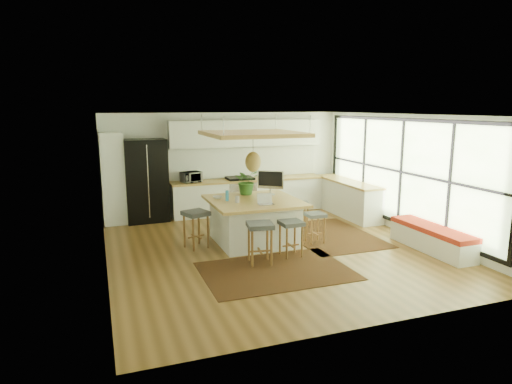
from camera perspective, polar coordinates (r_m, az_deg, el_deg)
name	(u,v)px	position (r m, az deg, el deg)	size (l,w,h in m)	color
floor	(273,248)	(9.23, 2.24, -7.20)	(7.00, 7.00, 0.00)	brown
ceiling	(274,115)	(8.77, 2.37, 9.81)	(7.00, 7.00, 0.00)	white
wall_back	(226,163)	(12.18, -3.90, 3.74)	(6.50, 6.50, 0.00)	white
wall_front	(377,228)	(5.88, 15.24, -4.46)	(6.50, 6.50, 0.00)	white
wall_left	(102,194)	(8.26, -19.08, -0.28)	(7.00, 7.00, 0.00)	white
wall_right	(409,175)	(10.54, 18.91, 2.05)	(7.00, 7.00, 0.00)	white
window_wall	(408,173)	(10.52, 18.80, 2.32)	(0.10, 6.20, 2.60)	black
pantry	(113,179)	(11.44, -17.79, 1.64)	(0.55, 0.60, 2.25)	white
back_counter_base	(249,196)	(12.19, -0.94, -0.57)	(4.20, 0.60, 0.88)	white
back_counter_top	(249,180)	(12.10, -0.95, 1.57)	(4.24, 0.64, 0.05)	#A9833C
backsplash	(245,162)	(12.32, -1.41, 3.85)	(4.20, 0.02, 0.80)	white
upper_cabinets	(247,133)	(12.09, -1.18, 7.52)	(4.20, 0.34, 0.70)	white
range	(240,195)	(12.10, -2.06, -0.37)	(0.76, 0.62, 1.00)	#A5A5AA
right_counter_base	(347,199)	(12.13, 11.59, -0.84)	(0.60, 2.50, 0.88)	white
right_counter_top	(348,182)	(12.05, 11.68, 1.30)	(0.64, 2.54, 0.05)	#A9833C
window_bench	(432,238)	(9.69, 21.53, -5.54)	(0.52, 2.00, 0.50)	white
ceiling_panel	(253,147)	(9.07, -0.38, 5.75)	(1.86, 1.86, 0.80)	#A9833C
rug_near	(276,271)	(8.01, 2.61, -10.04)	(2.60, 1.80, 0.01)	black
rug_right	(330,235)	(10.25, 9.40, -5.45)	(1.80, 2.60, 0.01)	black
fridge	(146,185)	(11.55, -13.91, 0.92)	(1.03, 0.81, 2.07)	black
island	(254,221)	(9.50, -0.25, -3.74)	(1.85, 1.85, 0.93)	#A9833C
stool_near_left	(260,245)	(8.25, 0.52, -6.82)	(0.46, 0.46, 0.78)	#43464A
stool_near_right	(291,239)	(8.67, 4.48, -5.96)	(0.42, 0.42, 0.71)	#43464A
stool_right_front	(315,227)	(9.57, 7.54, -4.40)	(0.38, 0.38, 0.65)	#43464A
stool_right_back	(299,217)	(10.31, 5.55, -3.24)	(0.42, 0.42, 0.71)	#43464A
stool_left_side	(196,231)	(9.25, -7.65, -4.95)	(0.46, 0.46, 0.77)	#43464A
laptop	(266,199)	(8.91, 1.28, -0.86)	(0.31, 0.33, 0.23)	#A5A5AA
monitor	(270,183)	(9.87, 1.85, 1.12)	(0.60, 0.21, 0.55)	#A5A5AA
microwave	(191,176)	(11.66, -8.30, 2.06)	(0.50, 0.28, 0.34)	#A5A5AA
island_plant	(246,184)	(9.93, -1.22, 1.09)	(0.56, 0.62, 0.48)	#1E4C19
island_bowl	(218,197)	(9.53, -4.93, -0.70)	(0.20, 0.20, 0.05)	silver
island_bottle_0	(228,196)	(9.30, -3.66, -0.53)	(0.07, 0.07, 0.19)	#3395CC
island_bottle_1	(238,198)	(9.11, -2.31, -0.77)	(0.07, 0.07, 0.19)	silver
island_bottle_2	(270,197)	(9.18, 1.84, -0.67)	(0.07, 0.07, 0.19)	olive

